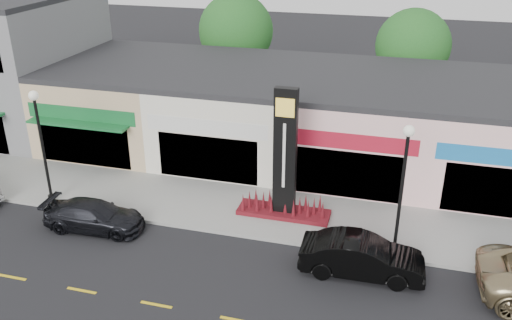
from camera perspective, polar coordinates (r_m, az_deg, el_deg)
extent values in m
plane|color=black|center=(22.40, -7.16, -10.18)|extent=(120.00, 120.00, 0.00)
cube|color=gray|center=(25.80, -3.54, -4.79)|extent=(52.00, 4.30, 0.15)
cube|color=gray|center=(23.99, -5.27, -7.31)|extent=(52.00, 0.20, 0.15)
cube|color=tan|center=(34.22, -13.38, 6.07)|extent=(7.00, 10.00, 4.50)
cube|color=#262628|center=(33.56, -13.78, 9.95)|extent=(7.00, 10.00, 0.30)
cube|color=black|center=(30.54, -17.52, 1.63)|extent=(5.25, 0.10, 2.40)
cube|color=#16642E|center=(29.95, -17.93, 4.62)|extent=(6.30, 0.12, 0.80)
cube|color=#16642E|center=(29.73, -18.29, 3.61)|extent=(5.60, 0.90, 0.12)
cube|color=white|center=(31.55, -2.05, 5.17)|extent=(7.00, 10.00, 4.50)
cube|color=#262628|center=(30.84, -2.12, 9.38)|extent=(7.00, 10.00, 0.30)
cube|color=black|center=(27.52, -5.10, 0.19)|extent=(5.25, 0.10, 2.40)
cube|color=silver|center=(26.87, -5.23, 3.50)|extent=(6.30, 0.12, 0.80)
cube|color=#FABFBE|center=(30.30, 10.72, 3.92)|extent=(7.00, 10.00, 4.50)
cube|color=#262628|center=(29.56, 11.08, 8.27)|extent=(7.00, 10.00, 0.30)
cube|color=black|center=(26.08, 9.50, -1.49)|extent=(5.25, 0.10, 2.40)
cube|color=#B3172D|center=(25.39, 9.76, 1.96)|extent=(6.30, 0.12, 0.80)
cube|color=#FABFBE|center=(30.64, 23.83, 2.43)|extent=(7.00, 10.00, 4.50)
cube|color=#262628|center=(29.91, 24.60, 6.68)|extent=(7.00, 10.00, 0.30)
cube|color=black|center=(26.47, 24.71, -3.15)|extent=(5.25, 0.10, 2.40)
cube|color=#1A71BA|center=(25.79, 25.36, 0.21)|extent=(6.30, 0.12, 0.80)
cylinder|color=#382619|center=(39.74, -2.04, 8.24)|extent=(0.36, 0.36, 3.15)
sphere|color=#1C5119|center=(38.88, -2.12, 13.42)|extent=(5.20, 5.20, 5.20)
cylinder|color=#382619|center=(38.06, 15.59, 6.47)|extent=(0.36, 0.36, 2.97)
sphere|color=#1C5119|center=(37.21, 16.19, 11.46)|extent=(4.80, 4.80, 4.80)
cylinder|color=black|center=(27.74, -20.71, -3.73)|extent=(0.32, 0.32, 0.30)
cylinder|color=black|center=(26.72, -21.50, 1.01)|extent=(0.14, 0.14, 5.00)
sphere|color=silver|center=(25.87, -22.38, 6.29)|extent=(0.44, 0.44, 0.44)
cylinder|color=black|center=(22.99, 14.35, -8.94)|extent=(0.32, 0.32, 0.30)
cylinder|color=black|center=(21.75, 15.03, -3.42)|extent=(0.14, 0.14, 5.00)
sphere|color=silver|center=(20.70, 15.80, 2.96)|extent=(0.44, 0.44, 0.44)
cube|color=#540E17|center=(24.88, 2.93, -5.51)|extent=(4.20, 1.30, 0.20)
cube|color=black|center=(23.57, 3.08, 0.61)|extent=(1.00, 0.40, 6.00)
cube|color=yellow|center=(22.56, 3.08, 5.51)|extent=(0.80, 0.05, 0.80)
cube|color=silver|center=(23.37, 2.96, 0.40)|extent=(0.12, 0.04, 3.00)
imported|color=black|center=(24.82, -16.65, -5.65)|extent=(2.06, 4.53, 1.29)
imported|color=black|center=(21.32, 11.10, -9.96)|extent=(1.79, 4.76, 1.55)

